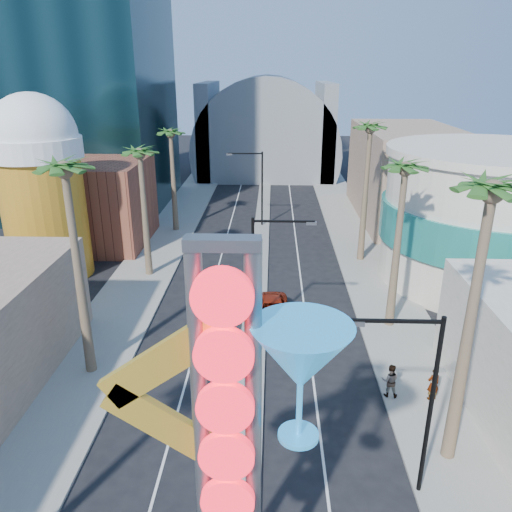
{
  "coord_description": "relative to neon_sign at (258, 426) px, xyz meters",
  "views": [
    {
      "loc": [
        1.14,
        -7.76,
        16.19
      ],
      "look_at": [
        0.12,
        21.9,
        4.9
      ],
      "focal_mm": 35.0,
      "sensor_mm": 36.0,
      "label": 1
    }
  ],
  "objects": [
    {
      "name": "sidewalk_west",
      "position": [
        -10.32,
        32.04,
        -7.23
      ],
      "size": [
        5.0,
        100.0,
        0.15
      ],
      "primitive_type": "cube",
      "color": "gray",
      "rests_on": "ground"
    },
    {
      "name": "sidewalk_east",
      "position": [
        8.68,
        32.04,
        -7.23
      ],
      "size": [
        5.0,
        100.0,
        0.15
      ],
      "primitive_type": "cube",
      "color": "gray",
      "rests_on": "ground"
    },
    {
      "name": "median",
      "position": [
        -0.82,
        35.04,
        -7.23
      ],
      "size": [
        1.6,
        84.0,
        0.15
      ],
      "primitive_type": "cube",
      "color": "gray",
      "rests_on": "ground"
    },
    {
      "name": "brick_filler_west",
      "position": [
        -16.82,
        35.04,
        -3.31
      ],
      "size": [
        10.0,
        10.0,
        8.0
      ],
      "primitive_type": "cube",
      "color": "brown",
      "rests_on": "ground"
    },
    {
      "name": "filler_east",
      "position": [
        15.18,
        45.04,
        -2.31
      ],
      "size": [
        10.0,
        20.0,
        10.0
      ],
      "primitive_type": "cube",
      "color": "#8C715A",
      "rests_on": "ground"
    },
    {
      "name": "beer_mug",
      "position": [
        -17.82,
        27.04,
        0.54
      ],
      "size": [
        7.0,
        7.0,
        14.5
      ],
      "color": "#B46C18",
      "rests_on": "ground"
    },
    {
      "name": "turquoise_building",
      "position": [
        17.18,
        27.04,
        -2.06
      ],
      "size": [
        16.6,
        16.6,
        10.6
      ],
      "color": "beige",
      "rests_on": "ground"
    },
    {
      "name": "canopy",
      "position": [
        -0.82,
        69.04,
        -3.0
      ],
      "size": [
        22.0,
        16.0,
        22.0
      ],
      "color": "slate",
      "rests_on": "ground"
    },
    {
      "name": "neon_sign",
      "position": [
        0.0,
        0.0,
        0.0
      ],
      "size": [
        6.53,
        2.6,
        12.55
      ],
      "color": "gray",
      "rests_on": "ground"
    },
    {
      "name": "streetlight_0",
      "position": [
        -0.27,
        17.04,
        -2.43
      ],
      "size": [
        3.79,
        0.25,
        8.0
      ],
      "color": "black",
      "rests_on": "ground"
    },
    {
      "name": "streetlight_1",
      "position": [
        -1.36,
        41.04,
        -2.43
      ],
      "size": [
        3.79,
        0.25,
        8.0
      ],
      "color": "black",
      "rests_on": "ground"
    },
    {
      "name": "streetlight_2",
      "position": [
        5.91,
        5.04,
        -2.47
      ],
      "size": [
        3.45,
        0.25,
        8.0
      ],
      "color": "black",
      "rests_on": "ground"
    },
    {
      "name": "palm_1",
      "position": [
        -9.82,
        13.04,
        3.52
      ],
      "size": [
        2.4,
        2.4,
        12.7
      ],
      "color": "brown",
      "rests_on": "ground"
    },
    {
      "name": "palm_2",
      "position": [
        -9.82,
        27.04,
        2.17
      ],
      "size": [
        2.4,
        2.4,
        11.2
      ],
      "color": "brown",
      "rests_on": "ground"
    },
    {
      "name": "palm_3",
      "position": [
        -9.82,
        39.04,
        2.17
      ],
      "size": [
        2.4,
        2.4,
        11.2
      ],
      "color": "brown",
      "rests_on": "ground"
    },
    {
      "name": "palm_5",
      "position": [
        8.18,
        7.04,
        3.96
      ],
      "size": [
        2.4,
        2.4,
        13.2
      ],
      "color": "brown",
      "rests_on": "ground"
    },
    {
      "name": "palm_6",
      "position": [
        8.18,
        19.04,
        2.62
      ],
      "size": [
        2.4,
        2.4,
        11.7
      ],
      "color": "brown",
      "rests_on": "ground"
    },
    {
      "name": "palm_7",
      "position": [
        8.18,
        31.04,
        3.52
      ],
      "size": [
        2.4,
        2.4,
        12.7
      ],
      "color": "brown",
      "rests_on": "ground"
    },
    {
      "name": "red_pickup",
      "position": [
        0.38,
        19.69,
        -6.61
      ],
      "size": [
        2.63,
        5.15,
        1.39
      ],
      "primitive_type": "imported",
      "rotation": [
        0.0,
        0.0,
        0.07
      ],
      "color": "#A4240C",
      "rests_on": "ground"
    },
    {
      "name": "pedestrian_a",
      "position": [
        8.62,
        11.0,
        -6.25
      ],
      "size": [
        0.74,
        0.57,
        1.81
      ],
      "primitive_type": "imported",
      "rotation": [
        0.0,
        0.0,
        3.38
      ],
      "color": "gray",
      "rests_on": "sidewalk_east"
    },
    {
      "name": "pedestrian_b",
      "position": [
        6.48,
        11.22,
        -6.24
      ],
      "size": [
        0.99,
        0.83,
        1.83
      ],
      "primitive_type": "imported",
      "rotation": [
        0.0,
        0.0,
        2.97
      ],
      "color": "gray",
      "rests_on": "sidewalk_east"
    }
  ]
}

